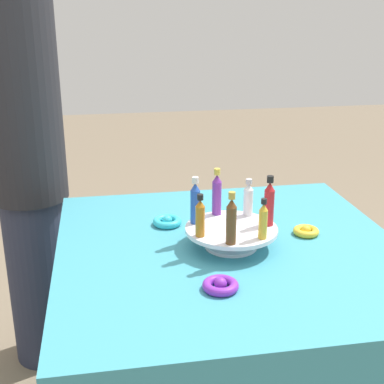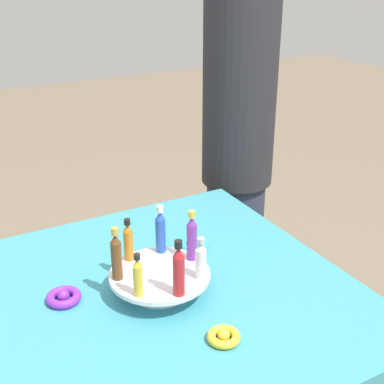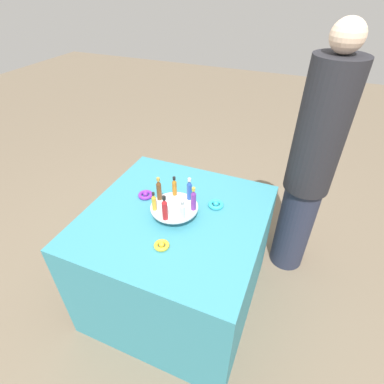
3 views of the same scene
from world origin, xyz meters
name	(u,v)px [view 3 (image 3 of 3)]	position (x,y,z in m)	size (l,w,h in m)	color
ground_plane	(178,294)	(0.00, 0.00, 0.00)	(12.00, 12.00, 0.00)	#756651
party_table	(177,259)	(0.00, 0.00, 0.39)	(1.01, 1.01, 0.77)	teal
display_stand	(174,209)	(0.00, 0.00, 0.81)	(0.27, 0.27, 0.06)	silver
bottle_clear	(182,211)	(0.08, -0.07, 0.89)	(0.03, 0.03, 0.12)	silver
bottle_purple	(194,199)	(0.11, 0.02, 0.90)	(0.03, 0.03, 0.15)	#702D93
bottle_blue	(189,190)	(0.05, 0.10, 0.90)	(0.03, 0.03, 0.14)	#234CAD
bottle_amber	(174,187)	(-0.04, 0.10, 0.89)	(0.03, 0.03, 0.12)	#AD6B19
bottle_brown	(159,190)	(-0.11, 0.03, 0.90)	(0.03, 0.03, 0.15)	brown
bottle_gold	(154,202)	(-0.09, -0.07, 0.89)	(0.02, 0.02, 0.12)	gold
bottle_red	(164,208)	(0.00, -0.11, 0.90)	(0.03, 0.03, 0.15)	#B21E23
ribbon_bow_gold	(162,245)	(0.05, -0.25, 0.78)	(0.08, 0.08, 0.03)	gold
ribbon_bow_teal	(216,204)	(0.19, 0.16, 0.79)	(0.09, 0.09, 0.03)	#2DB7CC
ribbon_bow_purple	(146,195)	(-0.24, 0.09, 0.79)	(0.09, 0.09, 0.03)	purple
person_figure	(310,168)	(0.67, 0.64, 0.87)	(0.29, 0.29, 1.73)	#282D42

